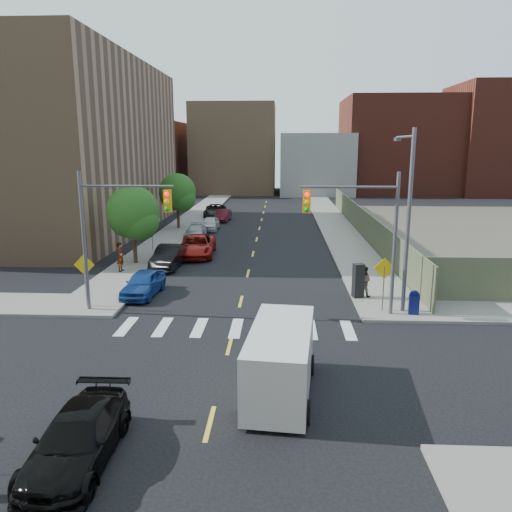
# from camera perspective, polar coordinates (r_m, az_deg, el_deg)

# --- Properties ---
(ground) EXTENTS (160.00, 160.00, 0.00)m
(ground) POSITION_cam_1_polar(r_m,az_deg,el_deg) (19.42, -3.64, -12.45)
(ground) COLOR black
(ground) RESTS_ON ground
(sidewalk_nw) EXTENTS (3.50, 73.00, 0.15)m
(sidewalk_nw) POSITION_cam_1_polar(r_m,az_deg,el_deg) (60.34, -6.62, 4.76)
(sidewalk_nw) COLOR gray
(sidewalk_nw) RESTS_ON ground
(sidewalk_ne) EXTENTS (3.50, 73.00, 0.15)m
(sidewalk_ne) POSITION_cam_1_polar(r_m,az_deg,el_deg) (59.81, 8.25, 4.65)
(sidewalk_ne) COLOR gray
(sidewalk_ne) RESTS_ON ground
(fence_north) EXTENTS (0.12, 44.00, 2.50)m
(fence_north) POSITION_cam_1_polar(r_m,az_deg,el_deg) (46.62, 12.09, 3.73)
(fence_north) COLOR #65704E
(fence_north) RESTS_ON ground
(building_nw) EXTENTS (22.00, 30.00, 16.00)m
(building_nw) POSITION_cam_1_polar(r_m,az_deg,el_deg) (53.22, -24.59, 11.25)
(building_nw) COLOR #8C6B4C
(building_nw) RESTS_ON ground
(bg_bldg_west) EXTENTS (14.00, 18.00, 12.00)m
(bg_bldg_west) POSITION_cam_1_polar(r_m,az_deg,el_deg) (90.75, -12.83, 10.89)
(bg_bldg_west) COLOR #592319
(bg_bldg_west) RESTS_ON ground
(bg_bldg_midwest) EXTENTS (14.00, 16.00, 15.00)m
(bg_bldg_midwest) POSITION_cam_1_polar(r_m,az_deg,el_deg) (89.84, -2.42, 12.13)
(bg_bldg_midwest) COLOR #8C6B4C
(bg_bldg_midwest) RESTS_ON ground
(bg_bldg_center) EXTENTS (12.00, 16.00, 10.00)m
(bg_bldg_center) POSITION_cam_1_polar(r_m,az_deg,el_deg) (87.74, 6.78, 10.41)
(bg_bldg_center) COLOR gray
(bg_bldg_center) RESTS_ON ground
(bg_bldg_east) EXTENTS (18.00, 18.00, 16.00)m
(bg_bldg_east) POSITION_cam_1_polar(r_m,az_deg,el_deg) (91.67, 15.70, 12.01)
(bg_bldg_east) COLOR #592319
(bg_bldg_east) RESTS_ON ground
(bg_bldg_fareast) EXTENTS (14.00, 16.00, 18.00)m
(bg_bldg_fareast) POSITION_cam_1_polar(r_m,az_deg,el_deg) (94.58, 25.70, 11.86)
(bg_bldg_fareast) COLOR #592319
(bg_bldg_fareast) RESTS_ON ground
(signal_nw) EXTENTS (4.59, 0.30, 7.00)m
(signal_nw) POSITION_cam_1_polar(r_m,az_deg,el_deg) (25.09, -15.97, 3.66)
(signal_nw) COLOR #59595E
(signal_nw) RESTS_ON ground
(signal_ne) EXTENTS (4.59, 0.30, 7.00)m
(signal_ne) POSITION_cam_1_polar(r_m,az_deg,el_deg) (24.09, 12.16, 3.51)
(signal_ne) COLOR #59595E
(signal_ne) RESTS_ON ground
(streetlight_ne) EXTENTS (0.25, 3.70, 9.00)m
(streetlight_ne) POSITION_cam_1_polar(r_m,az_deg,el_deg) (25.32, 16.88, 5.26)
(streetlight_ne) COLOR #59595E
(streetlight_ne) RESTS_ON ground
(warn_sign_nw) EXTENTS (1.06, 0.06, 2.83)m
(warn_sign_nw) POSITION_cam_1_polar(r_m,az_deg,el_deg) (26.66, -19.01, -1.60)
(warn_sign_nw) COLOR #59595E
(warn_sign_nw) RESTS_ON ground
(warn_sign_ne) EXTENTS (1.06, 0.06, 2.83)m
(warn_sign_ne) POSITION_cam_1_polar(r_m,az_deg,el_deg) (25.30, 14.44, -2.04)
(warn_sign_ne) COLOR #59595E
(warn_sign_ne) RESTS_ON ground
(warn_sign_midwest) EXTENTS (1.06, 0.06, 2.83)m
(warn_sign_midwest) POSITION_cam_1_polar(r_m,az_deg,el_deg) (39.25, -11.82, 3.21)
(warn_sign_midwest) COLOR #59595E
(warn_sign_midwest) RESTS_ON ground
(tree_west_near) EXTENTS (3.66, 3.64, 5.52)m
(tree_west_near) POSITION_cam_1_polar(r_m,az_deg,el_deg) (35.32, -13.84, 4.52)
(tree_west_near) COLOR #332114
(tree_west_near) RESTS_ON ground
(tree_west_far) EXTENTS (3.66, 3.64, 5.52)m
(tree_west_far) POSITION_cam_1_polar(r_m,az_deg,el_deg) (49.78, -8.96, 6.99)
(tree_west_far) COLOR #332114
(tree_west_far) RESTS_ON ground
(parked_car_blue) EXTENTS (1.93, 4.19, 1.39)m
(parked_car_blue) POSITION_cam_1_polar(r_m,az_deg,el_deg) (28.43, -12.75, -3.06)
(parked_car_blue) COLOR navy
(parked_car_blue) RESTS_ON ground
(parked_car_black) EXTENTS (1.84, 4.67, 1.51)m
(parked_car_black) POSITION_cam_1_polar(r_m,az_deg,el_deg) (34.53, -9.93, -0.07)
(parked_car_black) COLOR black
(parked_car_black) RESTS_ON ground
(parked_car_red) EXTENTS (2.90, 5.74, 1.56)m
(parked_car_red) POSITION_cam_1_polar(r_m,az_deg,el_deg) (37.83, -6.79, 1.17)
(parked_car_red) COLOR #9C150F
(parked_car_red) RESTS_ON ground
(parked_car_silver) EXTENTS (1.77, 4.23, 1.22)m
(parked_car_silver) POSITION_cam_1_polar(r_m,az_deg,el_deg) (45.00, -6.93, 2.78)
(parked_car_silver) COLOR #9A9BA1
(parked_car_silver) RESTS_ON ground
(parked_car_white) EXTENTS (1.59, 3.94, 1.34)m
(parked_car_white) POSITION_cam_1_polar(r_m,az_deg,el_deg) (49.12, -5.28, 3.71)
(parked_car_white) COLOR silver
(parked_car_white) RESTS_ON ground
(parked_car_maroon) EXTENTS (1.65, 3.95, 1.27)m
(parked_car_maroon) POSITION_cam_1_polar(r_m,az_deg,el_deg) (55.00, -3.79, 4.65)
(parked_car_maroon) COLOR #440D14
(parked_car_maroon) RESTS_ON ground
(parked_car_grey) EXTENTS (2.75, 5.41, 1.46)m
(parked_car_grey) POSITION_cam_1_polar(r_m,az_deg,el_deg) (58.21, -4.69, 5.17)
(parked_car_grey) COLOR black
(parked_car_grey) RESTS_ON ground
(black_sedan) EXTENTS (1.95, 4.68, 1.35)m
(black_sedan) POSITION_cam_1_polar(r_m,az_deg,el_deg) (14.70, -19.72, -19.06)
(black_sedan) COLOR black
(black_sedan) RESTS_ON ground
(cargo_van) EXTENTS (2.53, 5.28, 2.34)m
(cargo_van) POSITION_cam_1_polar(r_m,az_deg,el_deg) (17.10, 2.86, -11.54)
(cargo_van) COLOR silver
(cargo_van) RESTS_ON ground
(mailbox) EXTENTS (0.54, 0.44, 1.18)m
(mailbox) POSITION_cam_1_polar(r_m,az_deg,el_deg) (25.50, 17.60, -5.10)
(mailbox) COLOR #0E1454
(mailbox) RESTS_ON sidewalk_ne
(payphone) EXTENTS (0.65, 0.59, 1.85)m
(payphone) POSITION_cam_1_polar(r_m,az_deg,el_deg) (27.41, 11.61, -2.77)
(payphone) COLOR black
(payphone) RESTS_ON sidewalk_ne
(pedestrian_west) EXTENTS (0.48, 0.71, 1.91)m
(pedestrian_west) POSITION_cam_1_polar(r_m,az_deg,el_deg) (33.52, -15.21, -0.10)
(pedestrian_west) COLOR gray
(pedestrian_west) RESTS_ON sidewalk_nw
(pedestrian_east) EXTENTS (1.00, 0.91, 1.68)m
(pedestrian_east) POSITION_cam_1_polar(r_m,az_deg,el_deg) (27.65, 12.22, -2.85)
(pedestrian_east) COLOR gray
(pedestrian_east) RESTS_ON sidewalk_ne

